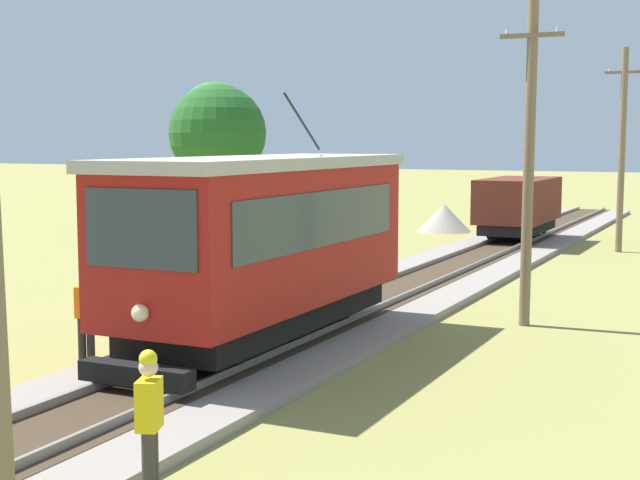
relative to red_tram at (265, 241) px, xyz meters
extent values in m
cube|color=maroon|center=(0.00, 0.02, 0.11)|extent=(2.50, 8.00, 2.60)
cube|color=#B2ADA3|center=(0.00, 0.02, 1.52)|extent=(2.60, 8.32, 0.22)
cube|color=black|center=(0.00, 0.02, -1.47)|extent=(2.10, 7.04, 0.44)
cube|color=#2D3842|center=(0.00, -3.99, 0.57)|extent=(2.10, 0.03, 1.25)
cube|color=#2D3842|center=(1.26, 0.02, 0.47)|extent=(0.02, 6.72, 1.04)
sphere|color=#F4EAB2|center=(0.00, -4.04, -0.74)|extent=(0.28, 0.28, 0.28)
cylinder|color=black|center=(0.00, 1.62, 2.33)|extent=(0.05, 1.67, 1.19)
cube|color=black|center=(0.00, -4.18, -1.69)|extent=(2.00, 0.36, 0.32)
cylinder|color=black|center=(0.00, -2.22, -1.47)|extent=(1.54, 0.80, 0.80)
cylinder|color=black|center=(0.00, 2.26, -1.47)|extent=(1.54, 0.80, 0.80)
cube|color=maroon|center=(0.00, 20.83, -0.42)|extent=(2.40, 5.20, 1.70)
cube|color=black|center=(0.00, 20.83, -1.49)|extent=(2.02, 4.78, 0.38)
cylinder|color=black|center=(0.00, 19.27, -1.49)|extent=(1.54, 0.76, 0.76)
cylinder|color=black|center=(0.00, 22.39, -1.49)|extent=(1.54, 0.76, 0.76)
cylinder|color=#7A664C|center=(4.00, 4.84, 1.45)|extent=(0.24, 0.43, 7.29)
cube|color=#7A664C|center=(4.00, 4.84, 4.22)|extent=(1.40, 0.10, 0.10)
cylinder|color=silver|center=(3.45, 4.84, 4.32)|extent=(0.08, 0.08, 0.10)
cylinder|color=silver|center=(4.55, 4.84, 4.32)|extent=(0.08, 0.08, 0.10)
cylinder|color=#7A664C|center=(4.00, 19.92, 1.56)|extent=(0.24, 0.33, 7.50)
cube|color=#7A664C|center=(4.00, 19.92, 4.41)|extent=(1.40, 0.10, 0.10)
cylinder|color=silver|center=(3.45, 19.92, 4.51)|extent=(0.08, 0.08, 0.10)
cone|color=#9E998E|center=(-4.22, 24.43, -1.57)|extent=(2.45, 2.45, 1.25)
cylinder|color=#38332D|center=(2.46, -7.18, -1.76)|extent=(0.15, 0.15, 0.86)
cylinder|color=#38332D|center=(2.52, -7.33, -1.76)|extent=(0.15, 0.15, 0.86)
cube|color=yellow|center=(2.49, -7.26, -1.04)|extent=(0.36, 0.44, 0.58)
sphere|color=beige|center=(2.49, -7.26, -0.61)|extent=(0.22, 0.22, 0.22)
sphere|color=yellow|center=(2.49, -7.26, -0.51)|extent=(0.21, 0.21, 0.21)
cylinder|color=black|center=(-2.50, -2.22, -1.76)|extent=(0.15, 0.15, 0.86)
cylinder|color=black|center=(-2.63, -2.31, -1.76)|extent=(0.15, 0.15, 0.86)
cube|color=orange|center=(-2.57, -2.27, -1.04)|extent=(0.45, 0.40, 0.58)
sphere|color=tan|center=(-2.57, -2.27, -0.61)|extent=(0.22, 0.22, 0.22)
sphere|color=yellow|center=(-2.57, -2.27, -0.51)|extent=(0.21, 0.21, 0.21)
cylinder|color=#4C3823|center=(-13.87, 20.67, -0.80)|extent=(0.32, 0.32, 2.78)
sphere|color=#235B23|center=(-13.87, 20.67, 2.26)|extent=(4.46, 4.46, 4.46)
cylinder|color=#4C3823|center=(-17.67, 26.59, -0.29)|extent=(0.32, 0.32, 3.81)
sphere|color=#387A33|center=(-17.67, 26.59, 3.09)|extent=(3.92, 3.92, 3.92)
camera|label=1|loc=(8.65, -15.65, 1.95)|focal=51.87mm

